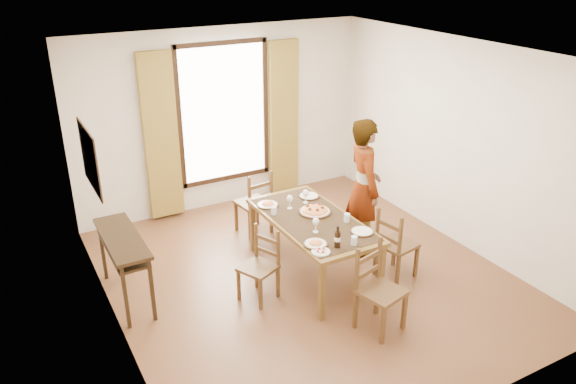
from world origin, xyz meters
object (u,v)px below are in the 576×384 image
console_table (123,246)px  pasta_platter (315,209)px  man (364,188)px  dining_table (313,223)px

console_table → pasta_platter: size_ratio=3.00×
man → console_table: bearing=98.0°
pasta_platter → dining_table: bearing=-130.2°
console_table → man: 3.01m
dining_table → man: 0.91m
man → pasta_platter: size_ratio=4.53×
dining_table → man: man is taller
console_table → man: bearing=-7.3°
dining_table → man: bearing=11.9°
console_table → dining_table: 2.19m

